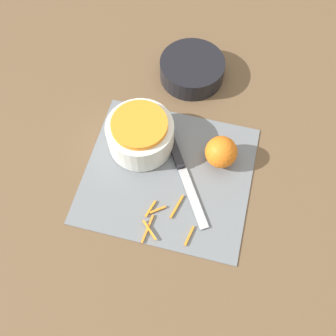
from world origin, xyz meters
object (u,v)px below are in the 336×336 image
object	(u,v)px
knife	(179,160)
bowl_dark	(192,69)
bowl_speckled	(140,134)
orange_left	(221,152)

from	to	relation	value
knife	bowl_dark	bearing A→B (deg)	154.56
bowl_dark	knife	size ratio (longest dim) A/B	0.74
bowl_dark	bowl_speckled	bearing A→B (deg)	-106.83
bowl_speckled	orange_left	bearing A→B (deg)	0.25
knife	orange_left	bearing A→B (deg)	75.36
knife	orange_left	world-z (taller)	orange_left
bowl_dark	orange_left	world-z (taller)	orange_left
knife	bowl_speckled	bearing A→B (deg)	-136.71
bowl_speckled	orange_left	world-z (taller)	bowl_speckled
bowl_dark	knife	bearing A→B (deg)	-83.72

